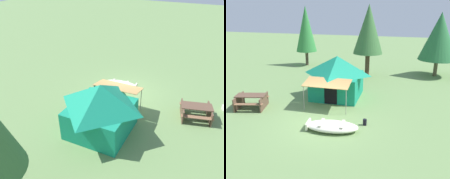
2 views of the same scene
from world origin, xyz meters
TOP-DOWN VIEW (x-y plane):
  - ground_plane at (0.00, 0.00)m, footprint 80.00×80.00m
  - beached_rowboat at (0.73, -0.62)m, footprint 2.54×1.37m
  - canvas_cabin_tent at (-0.31, 3.85)m, footprint 3.09×4.27m
  - picnic_table at (-4.38, 0.70)m, footprint 1.94×1.83m
  - fuel_can at (2.09, 0.32)m, footprint 0.20×0.20m

SIDE VIEW (x-z plane):
  - ground_plane at x=0.00m, z-range 0.00..0.00m
  - fuel_can at x=2.09m, z-range 0.00..0.31m
  - beached_rowboat at x=0.73m, z-range 0.01..0.41m
  - picnic_table at x=-4.38m, z-range 0.09..0.86m
  - canvas_cabin_tent at x=-0.31m, z-range 0.05..2.63m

